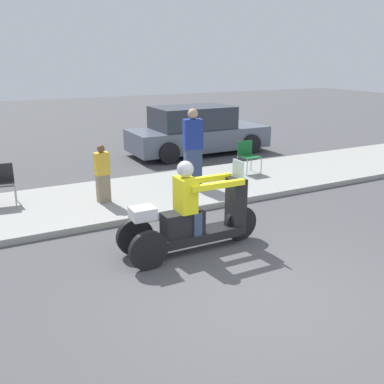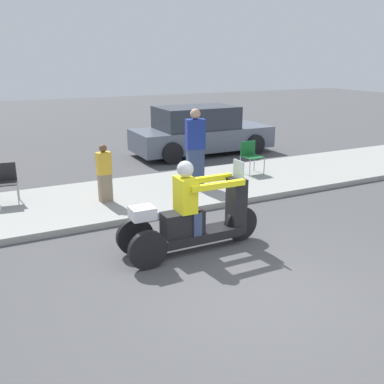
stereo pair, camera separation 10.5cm
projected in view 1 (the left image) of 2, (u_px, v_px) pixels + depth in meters
name	position (u px, v px, depth m)	size (l,w,h in m)	color
ground_plane	(261.00, 295.00, 5.62)	(60.00, 60.00, 0.00)	#4C4C4F
sidewalk_strip	(137.00, 196.00, 9.50)	(28.00, 2.80, 0.12)	#9E9E99
motorcycle_trike	(192.00, 219.00, 6.78)	(2.39, 0.67, 1.50)	black
spectator_end_of_line	(193.00, 149.00, 9.82)	(0.47, 0.34, 1.78)	#38476B
spectator_by_tree	(103.00, 175.00, 8.74)	(0.30, 0.20, 1.20)	gray
folding_chair_set_back	(2.00, 180.00, 8.63)	(0.51, 0.51, 0.82)	#A5A8AD
folding_chair_curbside	(247.00, 154.00, 11.01)	(0.47, 0.47, 0.82)	#A5A8AD
parked_car_lot_center	(196.00, 132.00, 13.72)	(4.48, 1.96, 1.52)	slate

